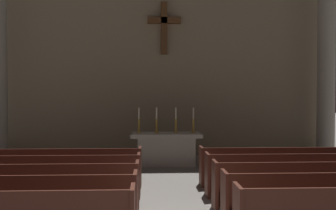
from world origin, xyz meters
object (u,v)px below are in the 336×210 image
object	(u,v)px
pew_right_row_5	(281,166)
candlestick_inner_right	(176,125)
altar	(166,148)
pew_left_row_2	(15,202)
pew_right_row_4	(296,174)
pew_left_row_4	(47,176)
pew_left_row_3	(33,187)
candlestick_outer_left	(139,125)
candlestick_outer_right	(193,125)
column_right_fourth	(326,57)
pew_left_row_5	(58,167)
pew_right_row_3	(315,185)
candlestick_inner_left	(157,125)

from	to	relation	value
pew_right_row_5	candlestick_inner_right	xyz separation A→B (m)	(-2.40, 2.86, 0.79)
altar	pew_left_row_2	bearing A→B (deg)	-114.35
pew_right_row_4	pew_right_row_5	xyz separation A→B (m)	(0.00, 1.03, 0.00)
pew_left_row_4	candlestick_inner_right	bearing A→B (deg)	52.42
pew_left_row_3	pew_right_row_4	distance (m)	5.50
pew_left_row_3	candlestick_outer_left	size ratio (longest dim) A/B	5.01
candlestick_outer_left	candlestick_outer_right	distance (m)	1.70
pew_left_row_4	pew_right_row_4	size ratio (longest dim) A/B	1.00
pew_left_row_2	pew_left_row_4	size ratio (longest dim) A/B	1.00
column_right_fourth	candlestick_outer_left	size ratio (longest dim) A/B	9.01
pew_left_row_5	candlestick_outer_right	size ratio (longest dim) A/B	5.01
pew_left_row_4	candlestick_outer_left	size ratio (longest dim) A/B	5.01
candlestick_outer_left	column_right_fourth	bearing A→B (deg)	9.48
pew_left_row_2	pew_right_row_4	distance (m)	5.78
pew_left_row_3	altar	size ratio (longest dim) A/B	1.81
pew_left_row_4	column_right_fourth	xyz separation A→B (m)	(8.22, 4.96, 3.00)
candlestick_outer_right	pew_right_row_3	bearing A→B (deg)	-69.44
pew_right_row_3	pew_right_row_5	bearing A→B (deg)	90.00
altar	candlestick_inner_left	xyz separation A→B (m)	(-0.30, -0.00, 0.74)
pew_left_row_5	pew_left_row_4	bearing A→B (deg)	-90.00
pew_right_row_4	candlestick_outer_right	xyz separation A→B (m)	(-1.85, 3.90, 0.79)
candlestick_inner_left	column_right_fourth	bearing A→B (deg)	10.36
pew_left_row_3	pew_right_row_3	bearing A→B (deg)	0.00
candlestick_inner_left	candlestick_inner_right	xyz separation A→B (m)	(0.60, 0.00, 0.00)
pew_left_row_4	pew_right_row_5	xyz separation A→B (m)	(5.40, 1.03, 0.00)
pew_right_row_3	candlestick_inner_right	distance (m)	5.54
column_right_fourth	pew_left_row_4	bearing A→B (deg)	-148.88
candlestick_outer_left	pew_left_row_3	bearing A→B (deg)	-110.56
pew_right_row_3	altar	xyz separation A→B (m)	(-2.70, 4.93, 0.06)
candlestick_outer_right	altar	bearing A→B (deg)	180.00
pew_right_row_3	candlestick_inner_left	bearing A→B (deg)	121.31
pew_right_row_3	candlestick_outer_left	size ratio (longest dim) A/B	5.01
pew_right_row_5	candlestick_inner_right	size ratio (longest dim) A/B	5.01
pew_left_row_5	candlestick_inner_left	xyz separation A→B (m)	(2.40, 2.86, 0.79)
candlestick_outer_left	pew_right_row_5	bearing A→B (deg)	-38.90
pew_right_row_4	column_right_fourth	world-z (taller)	column_right_fourth
candlestick_inner_right	candlestick_outer_right	world-z (taller)	same
pew_left_row_3	pew_right_row_5	size ratio (longest dim) A/B	1.00
pew_left_row_2	pew_left_row_3	xyz separation A→B (m)	(0.00, 1.03, 0.00)
candlestick_inner_left	candlestick_outer_right	bearing A→B (deg)	0.00
pew_left_row_4	candlestick_outer_left	world-z (taller)	candlestick_outer_left
column_right_fourth	candlestick_inner_left	size ratio (longest dim) A/B	9.01
pew_left_row_5	candlestick_outer_right	bearing A→B (deg)	38.90
pew_left_row_4	pew_right_row_4	xyz separation A→B (m)	(5.40, 0.00, 0.00)
pew_right_row_4	altar	bearing A→B (deg)	124.70
pew_left_row_2	pew_left_row_5	distance (m)	3.10
pew_right_row_3	pew_right_row_4	bearing A→B (deg)	90.00
pew_left_row_4	pew_right_row_3	world-z (taller)	same
pew_left_row_4	pew_right_row_3	bearing A→B (deg)	-10.84
pew_right_row_3	candlestick_outer_right	distance (m)	5.32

